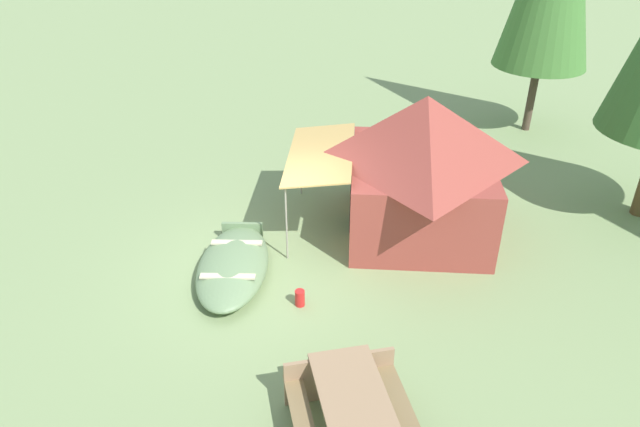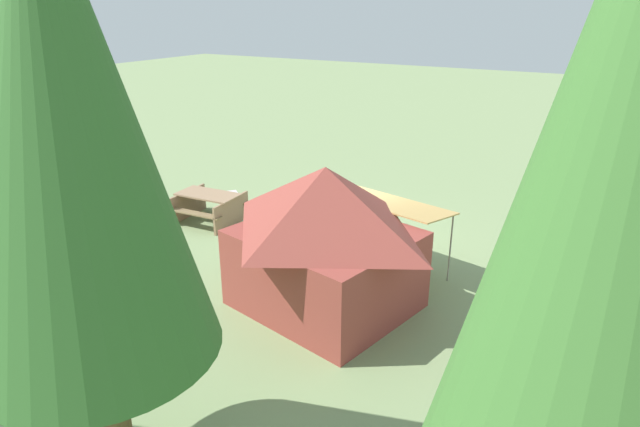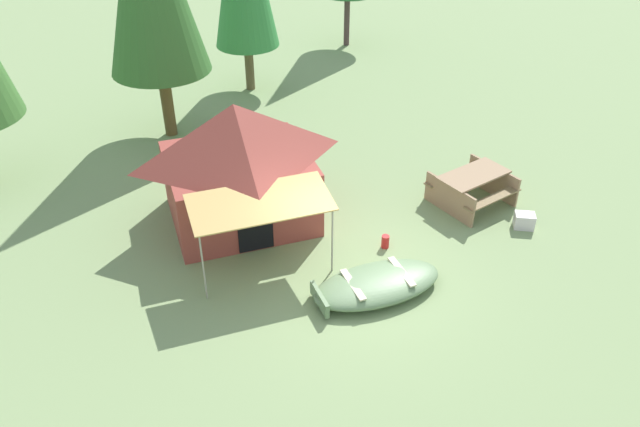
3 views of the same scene
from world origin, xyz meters
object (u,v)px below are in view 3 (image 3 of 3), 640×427
Objects in this scene: picnic_table at (472,185)px; cooler_box at (524,221)px; fuel_can at (385,242)px; beached_rowboat at (377,284)px; canvas_cabin_tent at (238,162)px.

picnic_table reaches higher than cooler_box.
cooler_box reaches higher than fuel_can.
cooler_box is 1.49× the size of fuel_can.
picnic_table is at bearing 21.13° from beached_rowboat.
canvas_cabin_tent is 5.54m from picnic_table.
beached_rowboat is 1.52m from fuel_can.
beached_rowboat reaches higher than fuel_can.
picnic_table is at bearing -24.71° from canvas_cabin_tent.
picnic_table is (3.84, 1.48, 0.28)m from beached_rowboat.
cooler_box is at bearing -18.28° from fuel_can.
fuel_can is (-3.13, 1.03, -0.03)m from cooler_box.
fuel_can is at bearing -50.95° from canvas_cabin_tent.
canvas_cabin_tent reaches higher than picnic_table.
fuel_can is at bearing 161.72° from cooler_box.
cooler_box is 3.30m from fuel_can.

